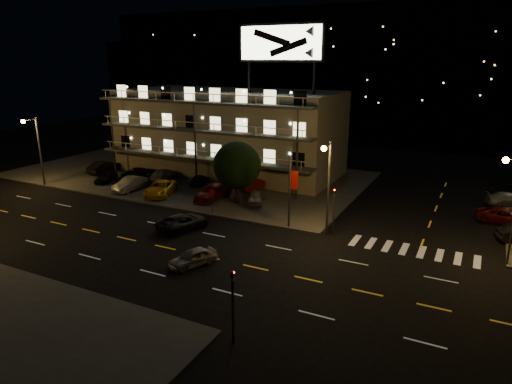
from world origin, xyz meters
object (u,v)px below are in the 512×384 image
at_px(lot_car_4, 256,197).
at_px(lot_car_2, 160,188).
at_px(lot_car_7, 164,175).
at_px(road_car_west, 183,222).
at_px(road_car_east, 193,257).
at_px(tree, 237,167).

bearing_deg(lot_car_4, lot_car_2, 171.98).
xyz_separation_m(lot_car_7, road_car_west, (11.25, -11.81, -0.23)).
relative_size(lot_car_7, road_car_east, 1.43).
relative_size(tree, road_car_east, 1.74).
distance_m(lot_car_4, road_car_west, 9.52).
bearing_deg(road_car_east, lot_car_2, 158.77).
bearing_deg(road_car_east, lot_car_4, 122.67).
distance_m(tree, road_car_east, 15.19).
xyz_separation_m(lot_car_4, lot_car_7, (-13.72, 2.61, 0.14)).
bearing_deg(tree, road_car_east, -73.21).
xyz_separation_m(tree, lot_car_7, (-11.87, 3.30, -2.98)).
distance_m(lot_car_2, road_car_east, 18.17).
xyz_separation_m(lot_car_7, road_car_east, (16.15, -17.50, -0.29)).
xyz_separation_m(tree, lot_car_4, (1.85, 0.68, -3.12)).
relative_size(tree, lot_car_4, 1.76).
bearing_deg(lot_car_2, road_car_east, -63.02).
bearing_deg(road_car_east, road_car_west, 154.16).
height_order(lot_car_7, road_car_east, lot_car_7).
bearing_deg(road_car_west, lot_car_2, -22.16).
height_order(lot_car_2, road_car_east, lot_car_2).
distance_m(tree, lot_car_4, 3.69).
height_order(road_car_east, road_car_west, road_car_west).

